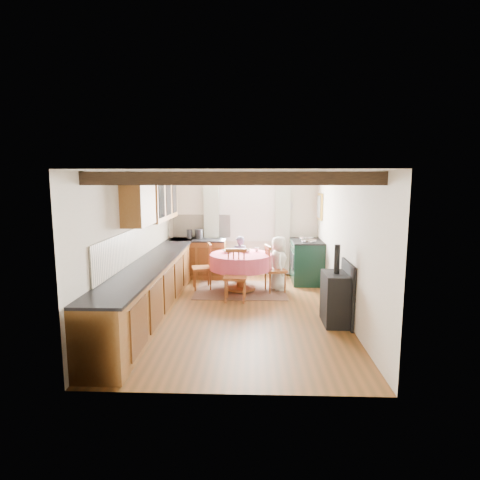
{
  "coord_description": "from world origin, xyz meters",
  "views": [
    {
      "loc": [
        0.26,
        -6.68,
        2.28
      ],
      "look_at": [
        0.0,
        0.8,
        1.15
      ],
      "focal_mm": 29.34,
      "sensor_mm": 36.0,
      "label": 1
    }
  ],
  "objects_px": {
    "chair_near": "(235,276)",
    "child_far": "(240,259)",
    "cast_iron_stove": "(336,285)",
    "dining_table": "(241,272)",
    "chair_left": "(202,266)",
    "chair_right": "(275,268)",
    "child_right": "(279,263)",
    "aga_range": "(307,261)",
    "cup": "(257,249)"
  },
  "relations": [
    {
      "from": "chair_left",
      "to": "aga_range",
      "type": "distance_m",
      "value": 2.39
    },
    {
      "from": "dining_table",
      "to": "chair_right",
      "type": "relative_size",
      "value": 1.31
    },
    {
      "from": "chair_near",
      "to": "chair_left",
      "type": "xyz_separation_m",
      "value": [
        -0.75,
        0.83,
        -0.01
      ]
    },
    {
      "from": "chair_right",
      "to": "child_right",
      "type": "xyz_separation_m",
      "value": [
        0.07,
        0.12,
        0.08
      ]
    },
    {
      "from": "chair_left",
      "to": "chair_near",
      "type": "bearing_deg",
      "value": 28.63
    },
    {
      "from": "child_right",
      "to": "cup",
      "type": "relative_size",
      "value": 11.58
    },
    {
      "from": "chair_right",
      "to": "cast_iron_stove",
      "type": "height_order",
      "value": "cast_iron_stove"
    },
    {
      "from": "chair_right",
      "to": "aga_range",
      "type": "height_order",
      "value": "chair_right"
    },
    {
      "from": "aga_range",
      "to": "child_right",
      "type": "xyz_separation_m",
      "value": [
        -0.68,
        -0.7,
        0.08
      ]
    },
    {
      "from": "cast_iron_stove",
      "to": "child_far",
      "type": "relative_size",
      "value": 1.22
    },
    {
      "from": "chair_near",
      "to": "aga_range",
      "type": "distance_m",
      "value": 2.15
    },
    {
      "from": "chair_near",
      "to": "chair_left",
      "type": "relative_size",
      "value": 1.02
    },
    {
      "from": "dining_table",
      "to": "chair_left",
      "type": "height_order",
      "value": "chair_left"
    },
    {
      "from": "chair_near",
      "to": "cup",
      "type": "distance_m",
      "value": 1.15
    },
    {
      "from": "child_far",
      "to": "dining_table",
      "type": "bearing_deg",
      "value": 78.83
    },
    {
      "from": "dining_table",
      "to": "chair_left",
      "type": "bearing_deg",
      "value": 173.48
    },
    {
      "from": "child_right",
      "to": "child_far",
      "type": "bearing_deg",
      "value": 53.98
    },
    {
      "from": "chair_near",
      "to": "chair_right",
      "type": "distance_m",
      "value": 1.04
    },
    {
      "from": "child_far",
      "to": "cast_iron_stove",
      "type": "bearing_deg",
      "value": 107.42
    },
    {
      "from": "dining_table",
      "to": "chair_near",
      "type": "relative_size",
      "value": 1.3
    },
    {
      "from": "chair_left",
      "to": "chair_right",
      "type": "height_order",
      "value": "chair_right"
    },
    {
      "from": "dining_table",
      "to": "child_right",
      "type": "xyz_separation_m",
      "value": [
        0.79,
        0.06,
        0.18
      ]
    },
    {
      "from": "aga_range",
      "to": "chair_right",
      "type": "bearing_deg",
      "value": -132.63
    },
    {
      "from": "chair_near",
      "to": "chair_right",
      "type": "bearing_deg",
      "value": 43.03
    },
    {
      "from": "chair_right",
      "to": "aga_range",
      "type": "distance_m",
      "value": 1.11
    },
    {
      "from": "chair_near",
      "to": "child_right",
      "type": "xyz_separation_m",
      "value": [
        0.87,
        0.79,
        0.07
      ]
    },
    {
      "from": "cup",
      "to": "chair_left",
      "type": "bearing_deg",
      "value": -170.43
    },
    {
      "from": "chair_near",
      "to": "chair_left",
      "type": "distance_m",
      "value": 1.12
    },
    {
      "from": "chair_near",
      "to": "child_far",
      "type": "bearing_deg",
      "value": 91.63
    },
    {
      "from": "chair_near",
      "to": "child_right",
      "type": "relative_size",
      "value": 0.87
    },
    {
      "from": "cast_iron_stove",
      "to": "cup",
      "type": "relative_size",
      "value": 13.1
    },
    {
      "from": "chair_left",
      "to": "child_far",
      "type": "bearing_deg",
      "value": 112.43
    },
    {
      "from": "dining_table",
      "to": "cup",
      "type": "bearing_deg",
      "value": 41.01
    },
    {
      "from": "child_far",
      "to": "cup",
      "type": "distance_m",
      "value": 0.61
    },
    {
      "from": "chair_left",
      "to": "child_far",
      "type": "height_order",
      "value": "child_far"
    },
    {
      "from": "dining_table",
      "to": "child_far",
      "type": "xyz_separation_m",
      "value": [
        -0.05,
        0.66,
        0.14
      ]
    },
    {
      "from": "child_far",
      "to": "child_right",
      "type": "bearing_deg",
      "value": 129.17
    },
    {
      "from": "child_far",
      "to": "chair_right",
      "type": "bearing_deg",
      "value": 121.45
    },
    {
      "from": "child_far",
      "to": "child_right",
      "type": "xyz_separation_m",
      "value": [
        0.84,
        -0.6,
        0.04
      ]
    },
    {
      "from": "chair_near",
      "to": "child_far",
      "type": "height_order",
      "value": "child_far"
    },
    {
      "from": "dining_table",
      "to": "child_right",
      "type": "bearing_deg",
      "value": 4.48
    },
    {
      "from": "aga_range",
      "to": "cup",
      "type": "bearing_deg",
      "value": -157.66
    },
    {
      "from": "child_right",
      "to": "cup",
      "type": "bearing_deg",
      "value": 62.95
    },
    {
      "from": "child_right",
      "to": "cup",
      "type": "height_order",
      "value": "child_right"
    },
    {
      "from": "chair_near",
      "to": "cast_iron_stove",
      "type": "height_order",
      "value": "cast_iron_stove"
    },
    {
      "from": "child_right",
      "to": "chair_right",
      "type": "bearing_deg",
      "value": 149.2
    },
    {
      "from": "chair_right",
      "to": "cast_iron_stove",
      "type": "bearing_deg",
      "value": -167.94
    },
    {
      "from": "dining_table",
      "to": "chair_left",
      "type": "xyz_separation_m",
      "value": [
        -0.83,
        0.09,
        0.1
      ]
    },
    {
      "from": "aga_range",
      "to": "cast_iron_stove",
      "type": "distance_m",
      "value": 2.65
    },
    {
      "from": "child_right",
      "to": "cup",
      "type": "xyz_separation_m",
      "value": [
        -0.46,
        0.23,
        0.25
      ]
    }
  ]
}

